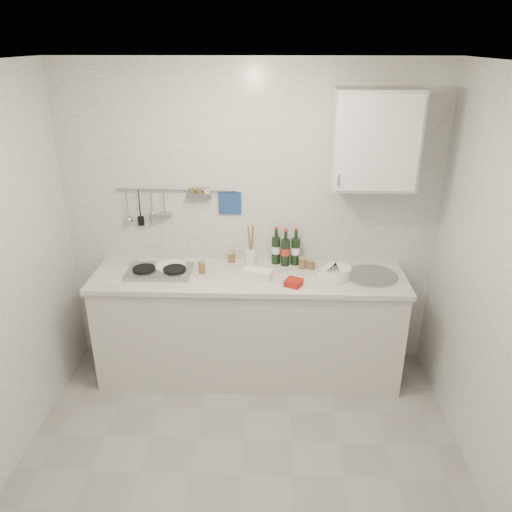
{
  "coord_description": "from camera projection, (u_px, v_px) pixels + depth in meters",
  "views": [
    {
      "loc": [
        0.18,
        -2.4,
        2.61
      ],
      "look_at": [
        0.07,
        0.9,
        1.17
      ],
      "focal_mm": 35.0,
      "sensor_mm": 36.0,
      "label": 1
    }
  ],
  "objects": [
    {
      "name": "plate_stack_sink",
      "position": [
        336.0,
        273.0,
        3.83
      ],
      "size": [
        0.26,
        0.25,
        0.09
      ],
      "rotation": [
        0.0,
        0.0,
        -0.24
      ],
      "color": "white",
      "rests_on": "counter"
    },
    {
      "name": "wall_cabinet",
      "position": [
        374.0,
        139.0,
        3.56
      ],
      "size": [
        0.6,
        0.38,
        0.7
      ],
      "color": "beige",
      "rests_on": "back_wall"
    },
    {
      "name": "floor",
      "position": [
        241.0,
        475.0,
        3.25
      ],
      "size": [
        3.0,
        3.0,
        0.0
      ],
      "primitive_type": "plane",
      "color": "gray",
      "rests_on": "ground"
    },
    {
      "name": "back_wall",
      "position": [
        250.0,
        222.0,
        4.03
      ],
      "size": [
        3.0,
        0.02,
        2.5
      ],
      "primitive_type": "cube",
      "color": "silver",
      "rests_on": "floor"
    },
    {
      "name": "wine_bottles",
      "position": [
        286.0,
        246.0,
        4.01
      ],
      "size": [
        0.23,
        0.11,
        0.31
      ],
      "rotation": [
        0.0,
        0.0,
        -0.1
      ],
      "color": "black",
      "rests_on": "counter"
    },
    {
      "name": "jar_d",
      "position": [
        202.0,
        267.0,
        3.9
      ],
      "size": [
        0.06,
        0.06,
        0.1
      ],
      "rotation": [
        0.0,
        0.0,
        -0.38
      ],
      "color": "brown",
      "rests_on": "counter"
    },
    {
      "name": "jar_c",
      "position": [
        311.0,
        264.0,
        3.97
      ],
      "size": [
        0.06,
        0.06,
        0.08
      ],
      "rotation": [
        0.0,
        0.0,
        -0.19
      ],
      "color": "brown",
      "rests_on": "counter"
    },
    {
      "name": "plate_stack_hob",
      "position": [
        169.0,
        267.0,
        3.97
      ],
      "size": [
        0.26,
        0.26,
        0.03
      ],
      "rotation": [
        0.0,
        0.0,
        0.38
      ],
      "color": "#4C58AC",
      "rests_on": "counter"
    },
    {
      "name": "jar_a",
      "position": [
        232.0,
        257.0,
        4.1
      ],
      "size": [
        0.06,
        0.06,
        0.09
      ],
      "rotation": [
        0.0,
        0.0,
        0.02
      ],
      "color": "brown",
      "rests_on": "counter"
    },
    {
      "name": "jar_b",
      "position": [
        302.0,
        263.0,
        3.98
      ],
      "size": [
        0.07,
        0.07,
        0.09
      ],
      "rotation": [
        0.0,
        0.0,
        -0.31
      ],
      "color": "brown",
      "rests_on": "counter"
    },
    {
      "name": "counter",
      "position": [
        250.0,
        328.0,
        4.09
      ],
      "size": [
        2.44,
        0.64,
        0.96
      ],
      "color": "beige",
      "rests_on": "floor"
    },
    {
      "name": "strawberry_punnet",
      "position": [
        294.0,
        283.0,
        3.71
      ],
      "size": [
        0.15,
        0.15,
        0.05
      ],
      "primitive_type": "cube",
      "rotation": [
        0.0,
        0.0,
        -0.43
      ],
      "color": "red",
      "rests_on": "counter"
    },
    {
      "name": "ceiling",
      "position": [
        235.0,
        65.0,
        2.25
      ],
      "size": [
        3.0,
        3.0,
        0.0
      ],
      "primitive_type": "plane",
      "rotation": [
        3.14,
        0.0,
        0.0
      ],
      "color": "silver",
      "rests_on": "back_wall"
    },
    {
      "name": "utensil_crock",
      "position": [
        251.0,
        256.0,
        4.02
      ],
      "size": [
        0.08,
        0.08,
        0.35
      ],
      "rotation": [
        0.0,
        0.0,
        0.43
      ],
      "color": "white",
      "rests_on": "counter"
    },
    {
      "name": "butter_dish",
      "position": [
        257.0,
        274.0,
        3.83
      ],
      "size": [
        0.24,
        0.16,
        0.07
      ],
      "primitive_type": "cube",
      "rotation": [
        0.0,
        0.0,
        -0.25
      ],
      "color": "white",
      "rests_on": "counter"
    },
    {
      "name": "wall_rail",
      "position": [
        175.0,
        201.0,
        3.95
      ],
      "size": [
        0.98,
        0.09,
        0.34
      ],
      "color": "#93969B",
      "rests_on": "back_wall"
    }
  ]
}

